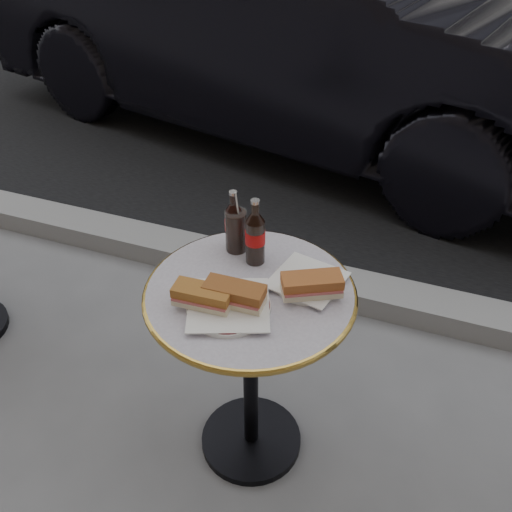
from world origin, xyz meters
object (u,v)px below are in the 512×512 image
(plate_left, at_px, (229,307))
(plate_right, at_px, (307,282))
(parked_car, at_px, (298,20))
(cola_bottle_right, at_px, (255,232))
(bistro_table, at_px, (251,375))
(cola_glass, at_px, (236,231))
(cola_bottle_left, at_px, (234,220))

(plate_left, height_order, plate_right, plate_left)
(plate_right, xyz_separation_m, parked_car, (-0.81, 2.54, 0.03))
(plate_right, xyz_separation_m, cola_bottle_right, (-0.18, 0.05, 0.10))
(plate_right, bearing_deg, bistro_table, -149.08)
(bistro_table, height_order, cola_bottle_right, cola_bottle_right)
(cola_glass, bearing_deg, plate_right, -17.97)
(cola_bottle_right, xyz_separation_m, cola_glass, (-0.08, 0.04, -0.04))
(cola_glass, bearing_deg, cola_bottle_right, -25.59)
(parked_car, bearing_deg, cola_bottle_right, -152.99)
(bistro_table, xyz_separation_m, cola_glass, (-0.11, 0.17, 0.44))
(bistro_table, height_order, parked_car, parked_car)
(parked_car, bearing_deg, plate_left, -154.00)
(plate_left, distance_m, parked_car, 2.80)
(bistro_table, relative_size, cola_bottle_left, 3.58)
(bistro_table, xyz_separation_m, cola_bottle_right, (-0.03, 0.13, 0.48))
(bistro_table, height_order, plate_left, plate_left)
(bistro_table, relative_size, plate_left, 3.11)
(bistro_table, bearing_deg, cola_bottle_left, 123.99)
(cola_bottle_left, bearing_deg, cola_bottle_right, -27.33)
(plate_left, distance_m, cola_bottle_left, 0.30)
(cola_bottle_left, bearing_deg, parked_car, 102.48)
(cola_bottle_right, bearing_deg, bistro_table, -75.87)
(plate_right, height_order, cola_bottle_left, cola_bottle_left)
(plate_right, height_order, parked_car, parked_car)
(plate_left, relative_size, cola_bottle_left, 1.15)
(bistro_table, relative_size, plate_right, 3.60)
(parked_car, bearing_deg, cola_bottle_left, -154.66)
(plate_left, bearing_deg, cola_glass, 107.45)
(plate_right, bearing_deg, cola_bottle_right, 165.51)
(bistro_table, bearing_deg, cola_glass, 122.91)
(plate_right, distance_m, cola_bottle_right, 0.21)
(cola_bottle_left, distance_m, cola_glass, 0.03)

